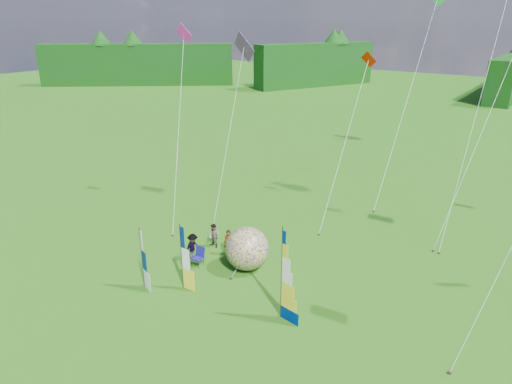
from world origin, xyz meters
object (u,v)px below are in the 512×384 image
Objects in this scene: feather_banner_main at (282,275)px; kite_whale at (493,48)px; side_banner_far at (142,259)px; spectator_a at (229,243)px; spectator_d at (241,246)px; spectator_b at (214,236)px; bol_inflatable at (247,249)px; spectator_c at (193,247)px; side_banner_left at (182,258)px; camp_chair at (198,257)px.

kite_whale is (4.51, 17.06, 9.42)m from feather_banner_main.
side_banner_far is 24.64m from kite_whale.
feather_banner_main is at bearing -54.89° from spectator_a.
kite_whale is at bearing -105.71° from spectator_d.
feather_banner_main is 7.70m from side_banner_far.
side_banner_far is 5.69m from spectator_b.
spectator_d is at bearing 142.37° from bol_inflatable.
spectator_c reaches higher than spectator_b.
spectator_c is 22.24m from kite_whale.
bol_inflatable is 0.11× the size of kite_whale.
side_banner_left is 4.56m from spectator_d.
spectator_d is (2.20, -0.07, -0.00)m from spectator_b.
spectator_a is at bearing 92.95° from side_banner_far.
camp_chair is at bearing 93.85° from side_banner_far.
spectator_c is 2.87m from spectator_d.
kite_whale is (9.59, 13.52, 10.97)m from spectator_d.
camp_chair is at bearing -131.73° from spectator_a.
camp_chair is (0.72, -2.32, -0.21)m from spectator_b.
feather_banner_main is 7.63m from spectator_c.
spectator_c is (-3.22, -1.06, -0.43)m from bol_inflatable.
spectator_a is (-0.30, 4.26, -1.01)m from side_banner_left.
side_banner_left is 2.66m from camp_chair.
camp_chair is (-0.63, -2.10, -0.24)m from spectator_a.
feather_banner_main reaches higher than side_banner_left.
spectator_b is at bearing 165.09° from bol_inflatable.
feather_banner_main is at bearing -34.14° from bol_inflatable.
spectator_c reaches higher than spectator_d.
bol_inflatable is 19.71m from kite_whale.
side_banner_far reaches higher than camp_chair.
spectator_d is at bearing 52.44° from camp_chair.
feather_banner_main reaches higher than spectator_d.
camp_chair is (0.72, -0.41, -0.26)m from spectator_c.
feather_banner_main is 1.85× the size of bol_inflatable.
feather_banner_main is at bearing 164.79° from spectator_d.
side_banner_far is at bearing -86.87° from spectator_b.
side_banner_far reaches higher than spectator_c.
side_banner_left is at bearing -149.13° from spectator_c.
side_banner_far is at bearing -130.33° from spectator_a.
side_banner_far is (-1.77, -1.14, -0.13)m from side_banner_left.
spectator_d is (-5.08, 3.54, -1.55)m from feather_banner_main.
spectator_b is (-1.65, 4.48, -1.04)m from side_banner_left.
spectator_a is at bearing -109.15° from kite_whale.
spectator_b reaches higher than spectator_d.
kite_whale is at bearing 27.52° from spectator_a.
kite_whale is at bearing 83.97° from feather_banner_main.
side_banner_far is 2.96× the size of camp_chair.
spectator_a is 0.86m from spectator_d.
bol_inflatable is (3.34, 4.76, -0.43)m from side_banner_far.
side_banner_far is at bearing -108.70° from camp_chair.
spectator_a is (1.47, 5.41, -0.88)m from side_banner_far.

